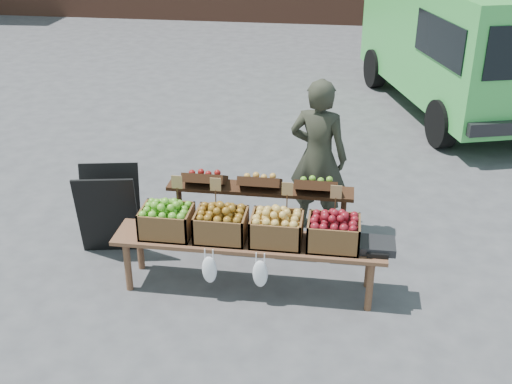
% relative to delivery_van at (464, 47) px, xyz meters
% --- Properties ---
extents(ground, '(80.00, 80.00, 0.00)m').
position_rel_delivery_van_xyz_m(ground, '(-3.66, -5.98, -1.14)').
color(ground, '#48484B').
extents(delivery_van, '(3.74, 5.56, 2.28)m').
position_rel_delivery_van_xyz_m(delivery_van, '(0.00, 0.00, 0.00)').
color(delivery_van, green).
rests_on(delivery_van, ground).
extents(vendor, '(0.75, 0.57, 1.84)m').
position_rel_delivery_van_xyz_m(vendor, '(-2.24, -4.68, -0.22)').
color(vendor, '#2B2D21').
rests_on(vendor, ground).
extents(chalkboard_sign, '(0.70, 0.47, 0.98)m').
position_rel_delivery_van_xyz_m(chalkboard_sign, '(-4.47, -5.50, -0.65)').
color(chalkboard_sign, black).
rests_on(chalkboard_sign, ground).
extents(back_table, '(2.10, 0.44, 1.04)m').
position_rel_delivery_van_xyz_m(back_table, '(-2.82, -5.31, -0.62)').
color(back_table, black).
rests_on(back_table, ground).
extents(display_bench, '(2.70, 0.56, 0.57)m').
position_rel_delivery_van_xyz_m(display_bench, '(-2.84, -6.03, -0.86)').
color(display_bench, brown).
rests_on(display_bench, ground).
extents(crate_golden_apples, '(0.50, 0.40, 0.28)m').
position_rel_delivery_van_xyz_m(crate_golden_apples, '(-3.66, -6.03, -0.43)').
color(crate_golden_apples, '#578926').
rests_on(crate_golden_apples, display_bench).
extents(crate_russet_pears, '(0.50, 0.40, 0.28)m').
position_rel_delivery_van_xyz_m(crate_russet_pears, '(-3.11, -6.03, -0.43)').
color(crate_russet_pears, olive).
rests_on(crate_russet_pears, display_bench).
extents(crate_red_apples, '(0.50, 0.40, 0.28)m').
position_rel_delivery_van_xyz_m(crate_red_apples, '(-2.56, -6.03, -0.43)').
color(crate_red_apples, gold).
rests_on(crate_red_apples, display_bench).
extents(crate_green_apples, '(0.50, 0.40, 0.28)m').
position_rel_delivery_van_xyz_m(crate_green_apples, '(-2.01, -6.03, -0.43)').
color(crate_green_apples, maroon).
rests_on(crate_green_apples, display_bench).
extents(weighing_scale, '(0.34, 0.30, 0.08)m').
position_rel_delivery_van_xyz_m(weighing_scale, '(-1.59, -6.03, -0.53)').
color(weighing_scale, black).
rests_on(weighing_scale, display_bench).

